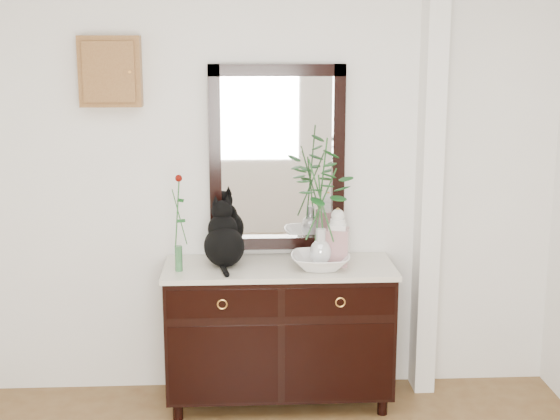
{
  "coord_description": "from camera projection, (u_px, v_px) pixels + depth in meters",
  "views": [
    {
      "loc": [
        -0.12,
        -2.59,
        2.11
      ],
      "look_at": [
        0.1,
        1.63,
        1.2
      ],
      "focal_mm": 50.0,
      "sensor_mm": 36.0,
      "label": 1
    }
  ],
  "objects": [
    {
      "name": "wall_back",
      "position": [
        260.0,
        173.0,
        4.63
      ],
      "size": [
        3.6,
        0.04,
        2.7
      ],
      "primitive_type": "cube",
      "color": "white",
      "rests_on": "ground"
    },
    {
      "name": "sideboard",
      "position": [
        279.0,
        327.0,
        4.58
      ],
      "size": [
        1.33,
        0.52,
        0.82
      ],
      "color": "black",
      "rests_on": "ground"
    },
    {
      "name": "lotus_bowl",
      "position": [
        320.0,
        261.0,
        4.43
      ],
      "size": [
        0.36,
        0.36,
        0.08
      ],
      "primitive_type": "imported",
      "rotation": [
        0.0,
        0.0,
        -0.07
      ],
      "color": "white",
      "rests_on": "sideboard"
    },
    {
      "name": "wall_mirror",
      "position": [
        277.0,
        158.0,
        4.61
      ],
      "size": [
        0.8,
        0.06,
        1.1
      ],
      "color": "black",
      "rests_on": "wall_back"
    },
    {
      "name": "key_cabinet",
      "position": [
        110.0,
        71.0,
        4.42
      ],
      "size": [
        0.35,
        0.1,
        0.4
      ],
      "primitive_type": "cube",
      "color": "brown",
      "rests_on": "wall_back"
    },
    {
      "name": "cat",
      "position": [
        224.0,
        233.0,
        4.47
      ],
      "size": [
        0.31,
        0.36,
        0.38
      ],
      "primitive_type": null,
      "rotation": [
        0.0,
        0.0,
        0.16
      ],
      "color": "black",
      "rests_on": "sideboard"
    },
    {
      "name": "vase_branches",
      "position": [
        321.0,
        201.0,
        4.36
      ],
      "size": [
        0.41,
        0.41,
        0.74
      ],
      "primitive_type": null,
      "rotation": [
        0.0,
        0.0,
        -0.16
      ],
      "color": "silver",
      "rests_on": "lotus_bowl"
    },
    {
      "name": "pilaster",
      "position": [
        429.0,
        174.0,
        4.61
      ],
      "size": [
        0.12,
        0.2,
        2.7
      ],
      "primitive_type": "cube",
      "color": "white",
      "rests_on": "ground"
    },
    {
      "name": "bud_vase_rose",
      "position": [
        178.0,
        222.0,
        4.33
      ],
      "size": [
        0.08,
        0.08,
        0.56
      ],
      "primitive_type": null,
      "rotation": [
        0.0,
        0.0,
        -0.12
      ],
      "color": "#366D3F",
      "rests_on": "sideboard"
    },
    {
      "name": "ginger_jar",
      "position": [
        337.0,
        236.0,
        4.48
      ],
      "size": [
        0.15,
        0.15,
        0.34
      ],
      "primitive_type": null,
      "rotation": [
        0.0,
        0.0,
        -0.2
      ],
      "color": "silver",
      "rests_on": "sideboard"
    }
  ]
}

